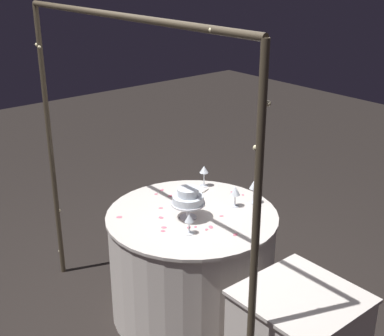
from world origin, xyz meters
TOP-DOWN VIEW (x-y plane):
  - ground_plane at (0.00, 0.00)m, footprint 12.00×12.00m
  - decorative_arch at (0.00, 0.48)m, footprint 2.08×0.06m
  - main_table at (0.00, 0.00)m, footprint 1.13×1.13m
  - tiered_cake at (-0.03, 0.05)m, footprint 0.22×0.22m
  - wine_glass_0 at (-0.13, -0.43)m, footprint 0.06×0.06m
  - wine_glass_1 at (0.29, -0.36)m, footprint 0.07×0.07m
  - wine_glass_2 at (-0.09, -0.30)m, footprint 0.07×0.07m
  - wine_glass_3 at (-0.19, 0.18)m, footprint 0.06×0.06m
  - cake_knife at (0.20, -0.21)m, footprint 0.11×0.29m
  - rose_petal_0 at (0.26, 0.39)m, footprint 0.04×0.05m
  - rose_petal_1 at (0.19, -0.15)m, footprint 0.03×0.03m
  - rose_petal_2 at (0.08, -0.44)m, footprint 0.03×0.03m
  - rose_petal_3 at (-0.22, 0.07)m, footprint 0.03×0.03m
  - rose_petal_4 at (-0.21, 0.03)m, footprint 0.05×0.04m
  - rose_petal_5 at (-0.38, -0.03)m, footprint 0.03×0.04m
  - rose_petal_6 at (0.43, -0.07)m, footprint 0.04×0.04m
  - rose_petal_7 at (0.40, -0.00)m, footprint 0.02×0.03m
  - rose_petal_8 at (0.07, -0.08)m, footprint 0.04×0.04m
  - rose_petal_9 at (0.08, 0.19)m, footprint 0.04×0.03m
  - rose_petal_10 at (-0.03, 0.25)m, footprint 0.04×0.04m
  - rose_petal_11 at (-0.13, 0.13)m, footprint 0.03×0.04m
  - rose_petal_12 at (-0.07, 0.29)m, footprint 0.04×0.04m
  - rose_petal_13 at (0.00, -0.46)m, footprint 0.03×0.03m
  - rose_petal_14 at (0.20, 0.11)m, footprint 0.03×0.04m
  - rose_petal_15 at (-0.15, -0.13)m, footprint 0.03×0.03m
  - rose_petal_16 at (-0.15, 0.10)m, footprint 0.03×0.03m
  - rose_petal_17 at (0.16, -0.18)m, footprint 0.04×0.03m
  - rose_petal_18 at (0.31, -0.06)m, footprint 0.03×0.04m

SIDE VIEW (x-z plane):
  - ground_plane at x=0.00m, z-range 0.00..0.00m
  - main_table at x=0.00m, z-range 0.00..0.74m
  - rose_petal_0 at x=0.26m, z-range 0.74..0.75m
  - rose_petal_1 at x=0.19m, z-range 0.74..0.75m
  - rose_petal_2 at x=0.08m, z-range 0.74..0.75m
  - rose_petal_3 at x=-0.22m, z-range 0.74..0.75m
  - rose_petal_4 at x=-0.21m, z-range 0.74..0.75m
  - rose_petal_5 at x=-0.38m, z-range 0.74..0.75m
  - rose_petal_6 at x=0.43m, z-range 0.74..0.75m
  - rose_petal_7 at x=0.40m, z-range 0.74..0.75m
  - rose_petal_8 at x=0.07m, z-range 0.74..0.75m
  - rose_petal_9 at x=0.08m, z-range 0.74..0.75m
  - rose_petal_10 at x=-0.03m, z-range 0.74..0.75m
  - rose_petal_11 at x=-0.13m, z-range 0.74..0.75m
  - rose_petal_12 at x=-0.07m, z-range 0.74..0.75m
  - rose_petal_13 at x=0.00m, z-range 0.74..0.75m
  - rose_petal_14 at x=0.20m, z-range 0.74..0.75m
  - rose_petal_15 at x=-0.15m, z-range 0.74..0.75m
  - rose_petal_16 at x=-0.15m, z-range 0.74..0.75m
  - rose_petal_17 at x=0.16m, z-range 0.74..0.75m
  - rose_petal_18 at x=0.31m, z-range 0.74..0.75m
  - cake_knife at x=0.20m, z-range 0.74..0.75m
  - wine_glass_3 at x=-0.19m, z-range 0.77..0.91m
  - wine_glass_2 at x=-0.09m, z-range 0.78..0.92m
  - wine_glass_1 at x=0.29m, z-range 0.79..0.95m
  - wine_glass_0 at x=-0.13m, z-range 0.79..0.96m
  - tiered_cake at x=-0.03m, z-range 0.78..0.98m
  - decorative_arch at x=0.00m, z-range 0.33..2.37m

